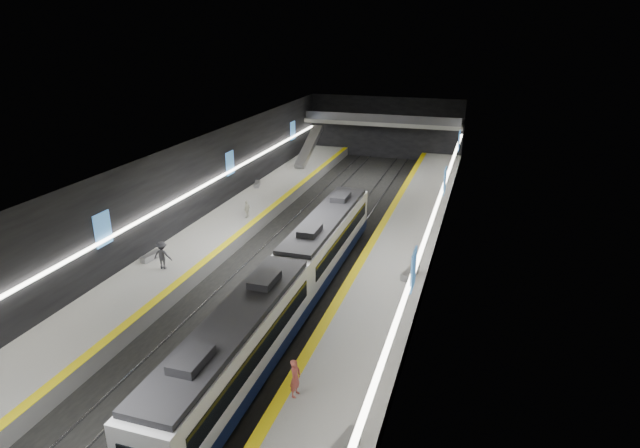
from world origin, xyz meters
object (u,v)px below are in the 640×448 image
(bench_left_near, at_px, (152,256))
(passenger_left_b, at_px, (162,255))
(escalator, at_px, (309,146))
(bench_left_far, at_px, (257,184))
(bench_right_near, at_px, (344,446))
(passenger_right_a, at_px, (295,378))
(train, at_px, (290,282))
(bench_right_far, at_px, (410,273))
(passenger_left_a, at_px, (247,209))

(bench_left_near, relative_size, passenger_left_b, 0.91)
(escalator, relative_size, bench_left_far, 4.66)
(passenger_left_b, bearing_deg, escalator, -94.78)
(bench_right_near, relative_size, passenger_right_a, 1.02)
(train, height_order, bench_left_far, train)
(train, distance_m, escalator, 34.59)
(bench_left_near, bearing_deg, bench_right_far, 18.63)
(escalator, relative_size, passenger_right_a, 4.31)
(bench_left_far, distance_m, bench_right_far, 24.50)
(passenger_right_a, relative_size, passenger_left_b, 0.94)
(bench_right_near, bearing_deg, escalator, 125.65)
(escalator, height_order, passenger_right_a, escalator)
(train, relative_size, bench_right_far, 15.10)
(bench_right_far, bearing_deg, passenger_left_b, -151.72)
(bench_left_near, distance_m, bench_right_far, 18.28)
(bench_right_near, distance_m, passenger_right_a, 3.99)
(bench_left_near, bearing_deg, bench_left_far, 100.47)
(escalator, xyz_separation_m, bench_right_far, (16.49, -27.68, -1.66))
(escalator, distance_m, bench_right_near, 47.00)
(bench_left_near, distance_m, passenger_left_b, 2.17)
(passenger_right_a, bearing_deg, bench_left_near, 60.87)
(bench_left_far, height_order, passenger_left_b, passenger_left_b)
(train, xyz_separation_m, bench_left_far, (-11.83, 21.71, -0.99))
(bench_left_far, xyz_separation_m, passenger_left_a, (3.10, -9.11, 0.56))
(train, xyz_separation_m, passenger_left_b, (-9.87, 1.49, -0.20))
(bench_right_near, bearing_deg, passenger_right_a, 154.23)
(bench_left_far, bearing_deg, passenger_left_a, -88.87)
(train, xyz_separation_m, passenger_right_a, (3.38, -8.35, -0.27))
(bench_right_near, relative_size, passenger_left_a, 1.23)
(bench_right_near, bearing_deg, passenger_left_a, 137.93)
(bench_left_far, xyz_separation_m, bench_right_far, (18.31, -16.28, 0.03))
(bench_left_near, bearing_deg, passenger_left_b, -23.40)
(passenger_left_b, bearing_deg, bench_right_near, 137.54)
(bench_right_far, bearing_deg, bench_left_near, -156.36)
(escalator, height_order, bench_left_near, escalator)
(passenger_right_a, distance_m, passenger_left_b, 16.50)
(train, bearing_deg, bench_right_far, 39.96)
(bench_left_far, bearing_deg, escalator, 63.24)
(bench_right_far, bearing_deg, bench_left_far, 153.09)
(bench_right_near, bearing_deg, bench_left_near, 158.24)
(passenger_right_a, height_order, passenger_left_a, passenger_right_a)
(escalator, xyz_separation_m, passenger_right_a, (13.38, -41.46, -0.97))
(passenger_right_a, height_order, passenger_left_b, passenger_left_b)
(passenger_left_b, bearing_deg, passenger_left_a, -100.90)
(bench_left_near, bearing_deg, escalator, 96.76)
(train, bearing_deg, bench_left_far, 118.58)
(passenger_right_a, bearing_deg, passenger_left_b, 60.49)
(train, distance_m, passenger_left_a, 15.33)
(escalator, relative_size, passenger_left_a, 5.21)
(bench_right_far, relative_size, passenger_left_b, 1.00)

